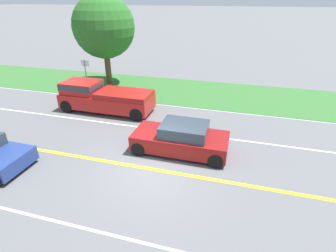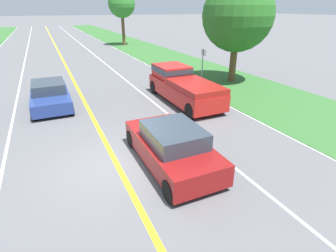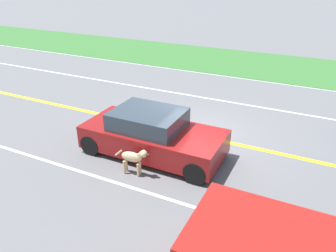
% 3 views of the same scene
% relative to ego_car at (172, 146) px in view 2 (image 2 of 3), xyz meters
% --- Properties ---
extents(ground_plane, '(400.00, 400.00, 0.00)m').
position_rel_ego_car_xyz_m(ground_plane, '(-1.72, 0.77, -0.66)').
color(ground_plane, '#5B5B5E').
extents(centre_divider_line, '(0.18, 160.00, 0.01)m').
position_rel_ego_car_xyz_m(centre_divider_line, '(-1.72, 0.77, -0.65)').
color(centre_divider_line, yellow).
rests_on(centre_divider_line, ground).
extents(lane_edge_line_right, '(0.14, 160.00, 0.01)m').
position_rel_ego_car_xyz_m(lane_edge_line_right, '(5.28, 0.77, -0.65)').
color(lane_edge_line_right, white).
rests_on(lane_edge_line_right, ground).
extents(lane_dash_same_dir, '(0.10, 160.00, 0.01)m').
position_rel_ego_car_xyz_m(lane_dash_same_dir, '(1.78, 0.77, -0.65)').
color(lane_dash_same_dir, white).
rests_on(lane_dash_same_dir, ground).
extents(grass_verge_right, '(6.00, 160.00, 0.03)m').
position_rel_ego_car_xyz_m(grass_verge_right, '(8.28, 0.77, -0.64)').
color(grass_verge_right, '#33662D').
rests_on(grass_verge_right, ground).
extents(ego_car, '(1.92, 4.27, 1.41)m').
position_rel_ego_car_xyz_m(ego_car, '(0.00, 0.00, 0.00)').
color(ego_car, maroon).
rests_on(ego_car, ground).
extents(dog, '(0.27, 1.07, 0.85)m').
position_rel_ego_car_xyz_m(dog, '(1.21, 0.09, -0.12)').
color(dog, '#D1B784').
rests_on(dog, ground).
extents(pickup_truck, '(2.00, 5.67, 1.76)m').
position_rel_ego_car_xyz_m(pickup_truck, '(3.39, 5.77, 0.24)').
color(pickup_truck, red).
rests_on(pickup_truck, ground).
extents(oncoming_car, '(1.91, 4.42, 1.28)m').
position_rel_ego_car_xyz_m(oncoming_car, '(-3.42, 7.96, -0.06)').
color(oncoming_car, navy).
rests_on(oncoming_car, ground).
extents(roadside_tree_right_near, '(4.66, 4.66, 6.71)m').
position_rel_ego_car_xyz_m(roadside_tree_right_near, '(8.62, 8.09, 3.71)').
color(roadside_tree_right_near, brown).
rests_on(roadside_tree_right_near, ground).
extents(roadside_tree_right_far, '(3.55, 3.55, 7.11)m').
position_rel_ego_car_xyz_m(roadside_tree_right_far, '(7.16, 30.58, 4.62)').
color(roadside_tree_right_far, brown).
rests_on(roadside_tree_right_far, ground).
extents(street_sign, '(0.11, 0.64, 2.29)m').
position_rel_ego_car_xyz_m(street_sign, '(6.60, 8.85, 0.80)').
color(street_sign, gray).
rests_on(street_sign, ground).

